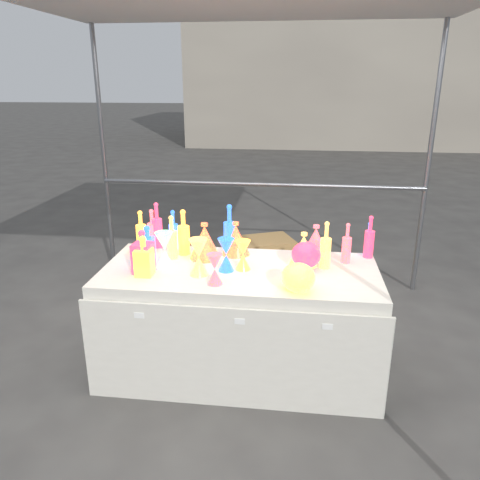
# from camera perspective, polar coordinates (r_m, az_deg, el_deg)

# --- Properties ---
(ground) EXTENTS (80.00, 80.00, 0.00)m
(ground) POSITION_cam_1_polar(r_m,az_deg,el_deg) (3.42, -0.00, -15.26)
(ground) COLOR #595753
(ground) RESTS_ON ground
(display_table) EXTENTS (1.84, 0.83, 0.75)m
(display_table) POSITION_cam_1_polar(r_m,az_deg,el_deg) (3.21, -0.02, -9.82)
(display_table) COLOR silver
(display_table) RESTS_ON ground
(background_building) EXTENTS (14.00, 6.00, 6.00)m
(background_building) POSITION_cam_1_polar(r_m,az_deg,el_deg) (17.23, 20.69, 21.35)
(background_building) COLOR #ACA28F
(background_building) RESTS_ON ground
(cardboard_box_closed) EXTENTS (0.66, 0.58, 0.40)m
(cardboard_box_closed) POSITION_cam_1_polar(r_m,az_deg,el_deg) (4.80, 3.02, -2.14)
(cardboard_box_closed) COLOR #B0864F
(cardboard_box_closed) RESTS_ON ground
(cardboard_box_flat) EXTENTS (0.71, 0.56, 0.06)m
(cardboard_box_flat) POSITION_cam_1_polar(r_m,az_deg,el_deg) (5.07, 11.15, -3.39)
(cardboard_box_flat) COLOR #B0864F
(cardboard_box_flat) RESTS_ON ground
(bottle_0) EXTENTS (0.08, 0.08, 0.29)m
(bottle_0) POSITION_cam_1_polar(r_m,az_deg,el_deg) (3.45, -11.97, 1.22)
(bottle_0) COLOR red
(bottle_0) RESTS_ON display_table
(bottle_1) EXTENTS (0.08, 0.08, 0.29)m
(bottle_1) POSITION_cam_1_polar(r_m,az_deg,el_deg) (3.42, -8.12, 1.28)
(bottle_1) COLOR #167C3D
(bottle_1) RESTS_ON display_table
(bottle_2) EXTENTS (0.10, 0.10, 0.34)m
(bottle_2) POSITION_cam_1_polar(r_m,az_deg,el_deg) (3.46, -10.07, 1.81)
(bottle_2) COLOR #CF4015
(bottle_2) RESTS_ON display_table
(bottle_3) EXTENTS (0.10, 0.10, 0.29)m
(bottle_3) POSITION_cam_1_polar(r_m,az_deg,el_deg) (3.48, -10.64, 1.42)
(bottle_3) COLOR #221FBA
(bottle_3) RESTS_ON display_table
(bottle_4) EXTENTS (0.09, 0.09, 0.31)m
(bottle_4) POSITION_cam_1_polar(r_m,az_deg,el_deg) (3.23, -8.31, 0.35)
(bottle_4) COLOR #116F5D
(bottle_4) RESTS_ON display_table
(bottle_6) EXTENTS (0.11, 0.11, 0.33)m
(bottle_6) POSITION_cam_1_polar(r_m,az_deg,el_deg) (3.29, -6.90, 0.99)
(bottle_6) COLOR red
(bottle_6) RESTS_ON display_table
(bottle_7) EXTENTS (0.10, 0.10, 0.36)m
(bottle_7) POSITION_cam_1_polar(r_m,az_deg,el_deg) (3.28, -1.30, 1.36)
(bottle_7) COLOR #167C3D
(bottle_7) RESTS_ON display_table
(decanter_0) EXTENTS (0.11, 0.11, 0.26)m
(decanter_0) POSITION_cam_1_polar(r_m,az_deg,el_deg) (2.98, -11.66, -1.89)
(decanter_0) COLOR red
(decanter_0) RESTS_ON display_table
(decanter_1) EXTENTS (0.13, 0.13, 0.28)m
(decanter_1) POSITION_cam_1_polar(r_m,az_deg,el_deg) (3.02, -11.76, -1.36)
(decanter_1) COLOR #CF4015
(decanter_1) RESTS_ON display_table
(decanter_2) EXTENTS (0.12, 0.12, 0.25)m
(decanter_2) POSITION_cam_1_polar(r_m,az_deg,el_deg) (3.22, -11.18, -0.38)
(decanter_2) COLOR #167C3D
(decanter_2) RESTS_ON display_table
(hourglass_1) EXTENTS (0.12, 0.12, 0.19)m
(hourglass_1) POSITION_cam_1_polar(r_m,az_deg,el_deg) (2.81, -3.11, -3.58)
(hourglass_1) COLOR #221FBA
(hourglass_1) RESTS_ON display_table
(hourglass_2) EXTENTS (0.15, 0.15, 0.24)m
(hourglass_2) POSITION_cam_1_polar(r_m,az_deg,el_deg) (2.94, -5.08, -2.08)
(hourglass_2) COLOR #116F5D
(hourglass_2) RESTS_ON display_table
(hourglass_3) EXTENTS (0.13, 0.13, 0.24)m
(hourglass_3) POSITION_cam_1_polar(r_m,az_deg,el_deg) (3.09, -9.17, -1.20)
(hourglass_3) COLOR #DA2BA7
(hourglass_3) RESTS_ON display_table
(hourglass_4) EXTENTS (0.12, 0.12, 0.20)m
(hourglass_4) POSITION_cam_1_polar(r_m,az_deg,el_deg) (3.02, 0.36, -1.84)
(hourglass_4) COLOR red
(hourglass_4) RESTS_ON display_table
(hourglass_5) EXTENTS (0.12, 0.12, 0.22)m
(hourglass_5) POSITION_cam_1_polar(r_m,az_deg,el_deg) (3.00, -1.70, -1.80)
(hourglass_5) COLOR #167C3D
(hourglass_5) RESTS_ON display_table
(globe_0) EXTENTS (0.19, 0.19, 0.14)m
(globe_0) POSITION_cam_1_polar(r_m,az_deg,el_deg) (2.76, 6.91, -4.65)
(globe_0) COLOR red
(globe_0) RESTS_ON display_table
(globe_1) EXTENTS (0.26, 0.26, 0.16)m
(globe_1) POSITION_cam_1_polar(r_m,az_deg,el_deg) (2.73, 7.14, -4.80)
(globe_1) COLOR #116F5D
(globe_1) RESTS_ON display_table
(globe_2) EXTENTS (0.24, 0.24, 0.16)m
(globe_2) POSITION_cam_1_polar(r_m,az_deg,el_deg) (3.09, 8.07, -1.97)
(globe_2) COLOR #CF4015
(globe_2) RESTS_ON display_table
(lampshade_0) EXTENTS (0.22, 0.22, 0.25)m
(lampshade_0) POSITION_cam_1_polar(r_m,az_deg,el_deg) (3.21, -4.31, -0.09)
(lampshade_0) COLOR yellow
(lampshade_0) RESTS_ON display_table
(lampshade_1) EXTENTS (0.23, 0.23, 0.24)m
(lampshade_1) POSITION_cam_1_polar(r_m,az_deg,el_deg) (3.28, -0.52, 0.21)
(lampshade_1) COLOR yellow
(lampshade_1) RESTS_ON display_table
(lampshade_2) EXTENTS (0.24, 0.24, 0.23)m
(lampshade_2) POSITION_cam_1_polar(r_m,az_deg,el_deg) (3.26, 9.20, -0.15)
(lampshade_2) COLOR #221FBA
(lampshade_2) RESTS_ON display_table
(lampshade_3) EXTENTS (0.24, 0.24, 0.23)m
(lampshade_3) POSITION_cam_1_polar(r_m,az_deg,el_deg) (3.12, 7.75, -1.07)
(lampshade_3) COLOR #116F5D
(lampshade_3) RESTS_ON display_table
(bottle_8) EXTENTS (0.06, 0.06, 0.25)m
(bottle_8) POSITION_cam_1_polar(r_m,az_deg,el_deg) (3.37, 15.39, 0.14)
(bottle_8) COLOR #167C3D
(bottle_8) RESTS_ON display_table
(bottle_9) EXTENTS (0.08, 0.08, 0.30)m
(bottle_9) POSITION_cam_1_polar(r_m,az_deg,el_deg) (3.33, 15.51, 0.39)
(bottle_9) COLOR #CF4015
(bottle_9) RESTS_ON display_table
(bottle_10) EXTENTS (0.07, 0.07, 0.28)m
(bottle_10) POSITION_cam_1_polar(r_m,az_deg,el_deg) (3.20, 12.89, -0.36)
(bottle_10) COLOR #221FBA
(bottle_10) RESTS_ON display_table
(bottle_11) EXTENTS (0.09, 0.09, 0.32)m
(bottle_11) POSITION_cam_1_polar(r_m,az_deg,el_deg) (3.08, 10.41, -0.58)
(bottle_11) COLOR #116F5D
(bottle_11) RESTS_ON display_table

